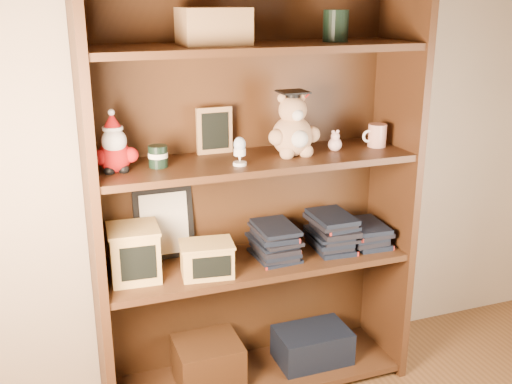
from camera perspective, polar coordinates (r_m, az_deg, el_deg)
bookcase at (r=2.25m, az=-0.50°, el=-0.63°), size 1.20×0.35×1.60m
shelf_lower at (r=2.30m, az=0.00°, el=-6.70°), size 1.14×0.33×0.02m
shelf_upper at (r=2.16m, az=0.00°, el=2.96°), size 1.14×0.33×0.02m
santa_plush at (r=2.02m, az=-13.35°, el=4.05°), size 0.15×0.11×0.22m
teachers_tin at (r=2.06m, az=-9.31°, el=3.40°), size 0.07×0.07×0.07m
chalkboard_plaque at (r=2.21m, az=-3.98°, el=5.80°), size 0.13×0.07×0.17m
egg_cup at (r=2.05m, az=-1.56°, el=4.01°), size 0.05×0.05×0.10m
grad_teddy_bear at (r=2.18m, az=3.55°, el=5.87°), size 0.20×0.17×0.24m
pink_figurine at (r=2.28m, az=7.53°, el=4.70°), size 0.05×0.05×0.08m
teacher_mug at (r=2.36m, az=11.42°, el=5.31°), size 0.10×0.07×0.09m
certificate_frame at (r=2.29m, az=-8.75°, el=-2.95°), size 0.22×0.06×0.28m
treats_box at (r=2.15m, az=-11.52°, el=-5.67°), size 0.19×0.19×0.19m
pencils_box at (r=2.15m, az=-4.70°, el=-6.35°), size 0.20×0.16×0.12m
book_stack_left at (r=2.29m, az=1.78°, el=-4.51°), size 0.14×0.20×0.14m
book_stack_mid at (r=2.39m, az=7.21°, el=-3.71°), size 0.14×0.20×0.14m
book_stack_right at (r=2.47m, az=10.28°, el=-3.93°), size 0.14×0.20×0.08m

